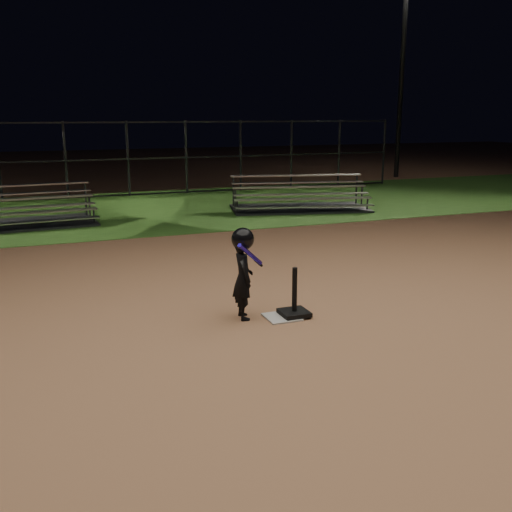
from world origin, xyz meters
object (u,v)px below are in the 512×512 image
(bleacher_right, at_px, (300,203))
(batting_tee, at_px, (294,307))
(bleacher_left, at_px, (12,219))
(home_plate, at_px, (282,317))
(light_pole_right, at_px, (403,59))
(child_batter, at_px, (243,271))

(bleacher_right, bearing_deg, batting_tee, -102.45)
(bleacher_left, bearing_deg, home_plate, -71.39)
(light_pole_right, bearing_deg, batting_tee, -128.33)
(bleacher_right, bearing_deg, child_batter, -106.72)
(bleacher_left, bearing_deg, bleacher_right, -5.73)
(child_batter, relative_size, bleacher_right, 0.30)
(home_plate, bearing_deg, child_batter, 158.80)
(child_batter, distance_m, light_pole_right, 19.80)
(home_plate, bearing_deg, batting_tee, -1.41)
(child_batter, bearing_deg, bleacher_right, -25.15)
(batting_tee, distance_m, bleacher_left, 9.32)
(bleacher_left, bearing_deg, child_batter, -73.85)
(home_plate, bearing_deg, bleacher_right, 63.41)
(light_pole_right, bearing_deg, bleacher_right, -139.81)
(home_plate, xyz_separation_m, bleacher_right, (4.17, 8.33, 0.19))
(home_plate, relative_size, bleacher_right, 0.11)
(batting_tee, bearing_deg, bleacher_left, 113.98)
(child_batter, height_order, bleacher_right, child_batter)
(child_batter, xyz_separation_m, bleacher_left, (-3.11, 8.32, -0.47))
(home_plate, distance_m, light_pole_right, 19.79)
(home_plate, bearing_deg, bleacher_left, 112.96)
(batting_tee, height_order, child_batter, child_batter)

